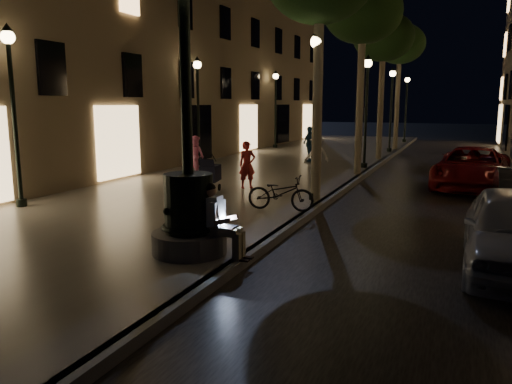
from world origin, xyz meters
The scene contains 24 objects.
ground centered at (0.00, 15.00, 0.00)m, with size 120.00×120.00×0.00m, color black.
cobble_lane centered at (3.00, 15.00, 0.01)m, with size 6.00×45.00×0.02m, color black.
promenade centered at (-4.00, 15.00, 0.10)m, with size 8.00×45.00×0.20m, color slate.
curb_strip centered at (0.00, 15.00, 0.10)m, with size 0.25×45.00×0.20m, color #59595B.
building_left centered at (-12.00, 18.00, 7.50)m, with size 8.00×36.00×15.00m, color #826F51.
fountain_lamppost centered at (-1.00, 2.00, 1.21)m, with size 1.40×1.40×5.21m.
seated_man_laptop centered at (-0.39, 2.00, 0.92)m, with size 0.99×0.33×1.36m.
tree_second centered at (-0.20, 14.00, 6.33)m, with size 3.00×3.00×7.40m.
tree_third centered at (-0.30, 20.00, 6.14)m, with size 3.00×3.00×7.20m.
tree_far centered at (-0.22, 26.00, 6.43)m, with size 3.00×3.00×7.50m.
lamp_curb_a centered at (-0.30, 8.00, 3.24)m, with size 0.36×0.36×4.81m.
lamp_curb_b centered at (-0.30, 16.00, 3.24)m, with size 0.36×0.36×4.81m.
lamp_curb_c centered at (-0.30, 24.00, 3.24)m, with size 0.36×0.36×4.81m.
lamp_curb_d centered at (-0.30, 32.00, 3.24)m, with size 0.36×0.36×4.81m.
lamp_left_a centered at (-7.40, 4.00, 3.24)m, with size 0.36×0.36×4.81m.
lamp_left_b centered at (-7.40, 14.00, 3.24)m, with size 0.36×0.36×4.81m.
lamp_left_c centered at (-7.40, 24.00, 3.24)m, with size 0.36×0.36×4.81m.
stroller centered at (-3.64, 7.91, 0.80)m, with size 0.66×1.20×1.20m.
car_third centered at (4.00, 13.16, 0.72)m, with size 2.39×5.19×1.44m, color maroon.
pedestrian_red centered at (-2.88, 9.08, 0.98)m, with size 0.57×0.37×1.55m, color red.
pedestrian_pink centered at (-5.86, 10.95, 0.98)m, with size 0.76×0.59×1.55m, color pink.
pedestrian_white centered at (-1.59, 12.91, 0.99)m, with size 1.02×0.59×1.58m, color white.
pedestrian_blue centered at (-3.22, 17.44, 1.04)m, with size 0.99×0.41×1.69m, color #22507F.
bicycle centered at (-0.69, 6.20, 0.66)m, with size 0.62×1.77×0.93m, color black.
Camera 1 is at (3.60, -5.88, 2.96)m, focal length 35.00 mm.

